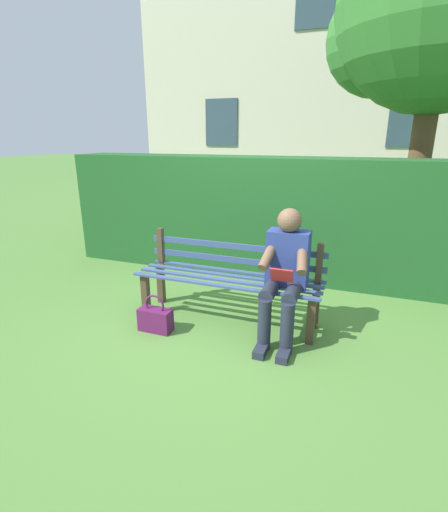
% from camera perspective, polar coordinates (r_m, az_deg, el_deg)
% --- Properties ---
extents(ground, '(60.00, 60.00, 0.00)m').
position_cam_1_polar(ground, '(3.92, 0.52, -9.72)').
color(ground, '#517F38').
extents(park_bench, '(1.88, 0.48, 0.86)m').
position_cam_1_polar(park_bench, '(3.79, 0.84, -3.44)').
color(park_bench, '#4C3828').
rests_on(park_bench, ground).
extents(person_seated, '(0.44, 0.73, 1.20)m').
position_cam_1_polar(person_seated, '(3.42, 9.25, -2.34)').
color(person_seated, navy).
rests_on(person_seated, ground).
extents(hedge_backdrop, '(6.28, 0.76, 1.64)m').
position_cam_1_polar(hedge_backdrop, '(4.99, 10.68, 5.92)').
color(hedge_backdrop, '#1E5123').
rests_on(hedge_backdrop, ground).
extents(tree, '(2.87, 2.74, 4.82)m').
position_cam_1_polar(tree, '(6.52, 29.07, 29.74)').
color(tree, brown).
rests_on(tree, ground).
extents(building_facade, '(9.22, 2.78, 7.73)m').
position_cam_1_polar(building_facade, '(11.66, 14.39, 27.45)').
color(building_facade, beige).
rests_on(building_facade, ground).
extents(handbag, '(0.33, 0.15, 0.38)m').
position_cam_1_polar(handbag, '(3.73, -10.41, -9.40)').
color(handbag, '#59194C').
rests_on(handbag, ground).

